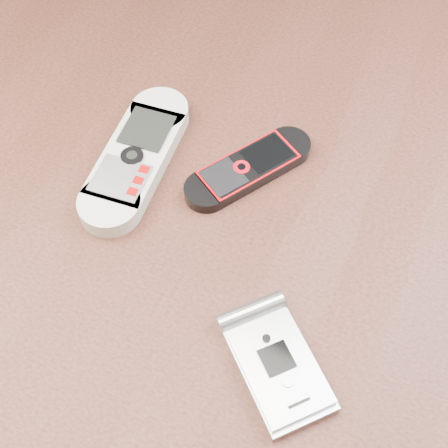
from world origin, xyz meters
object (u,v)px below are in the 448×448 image
at_px(nokia_white, 136,157).
at_px(nokia_black_red, 249,168).
at_px(motorola_razr, 278,365).
at_px(table, 220,284).

relative_size(nokia_white, nokia_black_red, 1.28).
xyz_separation_m(nokia_black_red, motorola_razr, (0.09, -0.17, 0.00)).
bearing_deg(motorola_razr, nokia_black_red, 71.61).
bearing_deg(table, nokia_black_red, 89.74).
distance_m(table, nokia_black_red, 0.13).
relative_size(table, nokia_white, 6.93).
distance_m(table, motorola_razr, 0.18).
bearing_deg(motorola_razr, nokia_white, 97.60).
relative_size(nokia_white, motorola_razr, 1.61).
bearing_deg(nokia_black_red, motorola_razr, -29.04).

